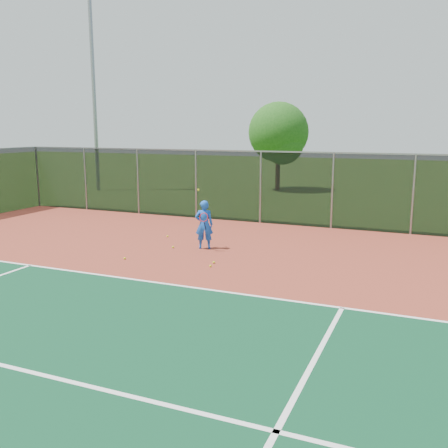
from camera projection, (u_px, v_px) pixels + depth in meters
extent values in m
plane|color=#2E5117|center=(204.00, 348.00, 9.15)|extent=(120.00, 120.00, 0.00)
cube|color=maroon|center=(242.00, 311.00, 10.95)|extent=(30.00, 20.00, 0.02)
cube|color=white|center=(342.00, 308.00, 11.09)|extent=(22.00, 0.10, 0.00)
cube|color=white|center=(276.00, 432.00, 6.57)|extent=(18.00, 0.10, 0.00)
cube|color=black|center=(332.00, 191.00, 19.72)|extent=(30.00, 0.04, 3.00)
cube|color=gray|center=(334.00, 153.00, 19.43)|extent=(30.00, 0.06, 0.06)
imported|color=blue|center=(204.00, 225.00, 16.46)|extent=(0.70, 0.59, 1.62)
cylinder|color=black|center=(205.00, 226.00, 16.17)|extent=(0.03, 0.15, 0.27)
torus|color=#A51414|center=(204.00, 217.00, 16.03)|extent=(0.30, 0.13, 0.29)
sphere|color=#D0DE19|center=(198.00, 190.00, 16.43)|extent=(0.07, 0.07, 0.07)
sphere|color=#D0DE19|center=(168.00, 236.00, 18.33)|extent=(0.07, 0.07, 0.07)
sphere|color=#D0DE19|center=(210.00, 266.00, 14.38)|extent=(0.07, 0.07, 0.07)
sphere|color=#D0DE19|center=(173.00, 247.00, 16.65)|extent=(0.07, 0.07, 0.07)
sphere|color=#D0DE19|center=(125.00, 258.00, 15.22)|extent=(0.07, 0.07, 0.07)
sphere|color=#D0DE19|center=(214.00, 262.00, 14.76)|extent=(0.07, 0.07, 0.07)
cylinder|color=gray|center=(94.00, 92.00, 31.21)|extent=(0.24, 0.24, 12.35)
cylinder|color=#382014|center=(278.00, 173.00, 32.24)|extent=(0.30, 0.30, 2.15)
sphere|color=#1B4B14|center=(278.00, 132.00, 31.74)|extent=(3.83, 3.83, 3.83)
sphere|color=#1B4B14|center=(283.00, 144.00, 31.45)|extent=(2.63, 2.63, 2.63)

